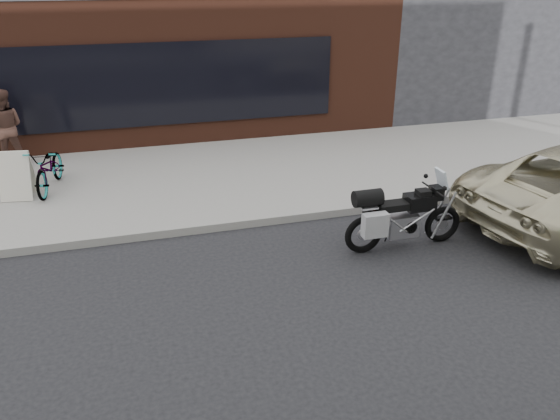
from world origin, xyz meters
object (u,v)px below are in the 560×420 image
motorcycle (398,217)px  sandwich_sign (17,174)px  cafe_patron_left (5,127)px  bicycle_front (49,168)px

motorcycle → sandwich_sign: bearing=149.2°
sandwich_sign → cafe_patron_left: 2.29m
sandwich_sign → bicycle_front: bearing=34.9°
sandwich_sign → cafe_patron_left: bearing=111.1°
sandwich_sign → motorcycle: bearing=-21.9°
bicycle_front → sandwich_sign: (-0.57, -0.28, 0.02)m
cafe_patron_left → motorcycle: bearing=137.2°
motorcycle → cafe_patron_left: size_ratio=1.22×
bicycle_front → sandwich_sign: sandwich_sign is taller
motorcycle → cafe_patron_left: bearing=138.7°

